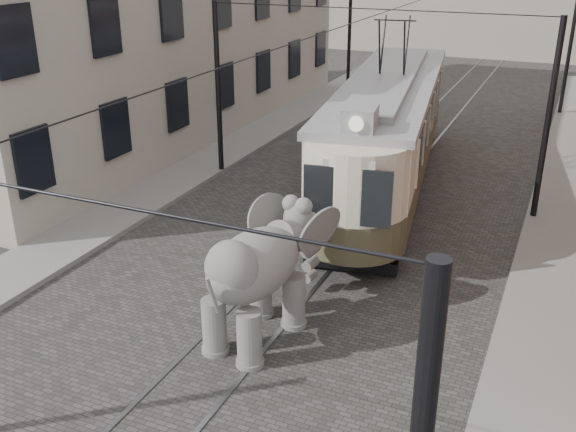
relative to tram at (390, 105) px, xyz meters
The scene contains 8 objects.
ground 7.77m from the tram, 91.61° to the right, with size 120.00×120.00×0.00m, color #3F3D3A.
tram_rails 7.77m from the tram, 91.61° to the right, with size 1.54×80.00×0.02m, color slate, non-canonical shape.
sidewalk_right 9.67m from the tram, 51.38° to the right, with size 2.00×60.00×0.15m, color slate.
sidewalk_left 10.24m from the tram, 132.74° to the right, with size 2.00×60.00×0.15m, color slate.
stucco_building 11.75m from the tram, 166.24° to the left, with size 7.00×24.00×10.00m, color #9D9482.
catenary 2.30m from the tram, 100.15° to the right, with size 11.00×30.20×6.00m, color black, non-canonical shape.
tram is the anchor object (origin of this frame).
elephant 10.52m from the tram, 89.17° to the right, with size 2.44×4.43×2.71m, color #605D59, non-canonical shape.
Camera 1 is at (5.85, -13.91, 7.92)m, focal length 41.21 mm.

